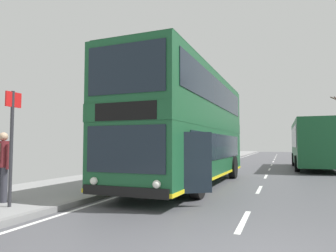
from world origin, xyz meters
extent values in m
cube|color=silver|center=(0.00, 2.60, 0.00)|extent=(0.12, 2.00, 0.00)
cube|color=silver|center=(0.00, 7.40, 0.00)|extent=(0.12, 2.00, 0.00)
cube|color=silver|center=(0.00, 12.20, 0.00)|extent=(0.12, 2.00, 0.00)
cube|color=silver|center=(0.00, 17.00, 0.00)|extent=(0.12, 2.00, 0.00)
cube|color=silver|center=(0.00, 21.80, 0.00)|extent=(0.12, 2.00, 0.00)
cube|color=silver|center=(0.00, 26.60, 0.00)|extent=(0.12, 2.00, 0.00)
cube|color=silver|center=(0.00, 31.40, 0.00)|extent=(0.12, 2.00, 0.00)
cube|color=silver|center=(0.00, 36.20, 0.00)|extent=(0.12, 2.00, 0.00)
cube|color=silver|center=(0.00, 41.00, 0.00)|extent=(0.12, 2.00, 0.00)
cube|color=silver|center=(0.00, 45.80, 0.00)|extent=(0.12, 2.00, 0.00)
cube|color=silver|center=(0.00, 50.60, 0.00)|extent=(0.12, 2.00, 0.00)
cube|color=#19512D|center=(-2.69, 7.73, 1.26)|extent=(2.73, 10.17, 1.82)
cube|color=#19512D|center=(-2.69, 7.73, 2.41)|extent=(2.75, 10.22, 0.47)
cube|color=#19512D|center=(-2.69, 7.73, 3.47)|extent=(2.73, 10.17, 1.66)
cube|color=#154527|center=(-2.69, 7.73, 4.34)|extent=(2.65, 9.87, 0.08)
cube|color=#19232D|center=(-2.82, 2.65, 1.48)|extent=(2.18, 0.09, 1.16)
cube|color=black|center=(-2.82, 2.65, 2.41)|extent=(1.73, 0.07, 0.46)
cube|color=#19232D|center=(-2.82, 2.65, 3.47)|extent=(2.18, 0.09, 1.26)
cube|color=black|center=(-2.82, 2.65, 0.45)|extent=(2.35, 0.14, 0.24)
cube|color=yellow|center=(-2.69, 7.73, 0.41)|extent=(2.76, 10.22, 0.10)
cube|color=#19232D|center=(-1.43, 7.95, 1.51)|extent=(0.22, 7.89, 0.95)
cube|color=#19232D|center=(-1.44, 7.69, 3.56)|extent=(0.25, 9.10, 1.00)
cube|color=#19232D|center=(-3.93, 8.01, 1.51)|extent=(0.22, 7.89, 0.95)
cube|color=#19232D|center=(-3.94, 7.76, 3.56)|extent=(0.25, 9.10, 1.00)
sphere|color=white|center=(-1.95, 2.62, 0.67)|extent=(0.21, 0.21, 0.20)
sphere|color=white|center=(-3.68, 2.66, 0.67)|extent=(0.21, 0.21, 0.20)
cube|color=#19232D|center=(-1.28, 3.68, 1.13)|extent=(0.69, 0.48, 1.56)
cube|color=black|center=(-1.61, 3.99, 1.13)|extent=(0.12, 0.90, 1.56)
cylinder|color=black|center=(-1.58, 4.84, 0.52)|extent=(0.33, 1.05, 1.04)
cylinder|color=black|center=(-3.95, 4.90, 0.52)|extent=(0.33, 1.05, 1.04)
cylinder|color=black|center=(-1.42, 10.85, 0.52)|extent=(0.33, 1.05, 1.04)
cylinder|color=black|center=(-3.80, 10.91, 0.52)|extent=(0.33, 1.05, 1.04)
cube|color=#19512D|center=(2.82, 18.49, 1.72)|extent=(2.53, 9.33, 2.79)
cube|color=#19232D|center=(1.56, 18.50, 2.11)|extent=(0.04, 7.92, 1.34)
cube|color=#19232D|center=(4.08, 18.49, 2.11)|extent=(0.04, 7.92, 1.34)
cube|color=#19232D|center=(2.83, 23.17, 1.99)|extent=(2.15, 0.04, 1.67)
cylinder|color=black|center=(1.63, 21.16, 0.48)|extent=(0.28, 0.96, 0.96)
cylinder|color=black|center=(4.03, 21.15, 0.48)|extent=(0.28, 0.96, 0.96)
cylinder|color=black|center=(1.61, 15.64, 0.48)|extent=(0.28, 0.96, 0.96)
cylinder|color=#236B4C|center=(4.45, 22.05, 0.64)|extent=(0.05, 0.05, 0.99)
cylinder|color=#236B4C|center=(4.45, 24.18, 0.64)|extent=(0.05, 0.05, 0.99)
cylinder|color=#236B4C|center=(4.45, 26.31, 0.64)|extent=(0.05, 0.05, 0.99)
cylinder|color=#383842|center=(-5.96, 1.87, 0.60)|extent=(0.18, 0.18, 0.91)
cylinder|color=#383842|center=(-5.78, 1.85, 0.60)|extent=(0.18, 0.18, 0.91)
cylinder|color=maroon|center=(-5.87, 1.86, 1.35)|extent=(0.38, 0.38, 0.66)
cylinder|color=maroon|center=(-5.65, 1.83, 1.29)|extent=(0.11, 0.11, 0.63)
sphere|color=tan|center=(-5.87, 1.86, 1.79)|extent=(0.25, 0.25, 0.22)
cylinder|color=#2D2D33|center=(-5.20, 1.50, 1.50)|extent=(0.08, 0.08, 2.72)
cube|color=red|center=(-5.20, 1.52, 2.66)|extent=(0.04, 0.44, 0.36)
camera|label=1|loc=(0.78, -3.98, 1.58)|focal=32.73mm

